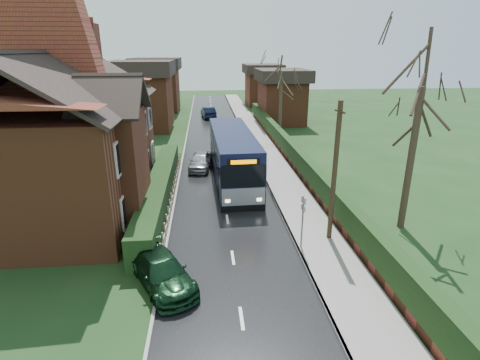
{
  "coord_description": "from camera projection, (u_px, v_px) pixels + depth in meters",
  "views": [
    {
      "loc": [
        -1.04,
        -16.55,
        8.8
      ],
      "look_at": [
        0.82,
        3.33,
        1.8
      ],
      "focal_mm": 28.0,
      "sensor_mm": 36.0,
      "label": 1
    }
  ],
  "objects": [
    {
      "name": "tree_right_near",
      "position": [
        424.0,
        75.0,
        17.09
      ],
      "size": [
        4.75,
        4.75,
        10.26
      ],
      "color": "#34271E",
      "rests_on": "ground"
    },
    {
      "name": "tree_right_far",
      "position": [
        282.0,
        74.0,
        36.59
      ],
      "size": [
        4.52,
        4.52,
        8.73
      ],
      "color": "#33291E",
      "rests_on": "ground"
    },
    {
      "name": "right_wall_hedge",
      "position": [
        298.0,
        159.0,
        28.12
      ],
      "size": [
        0.6,
        50.0,
        1.8
      ],
      "color": "brown",
      "rests_on": "ground"
    },
    {
      "name": "bus",
      "position": [
        233.0,
        157.0,
        26.09
      ],
      "size": [
        2.96,
        11.42,
        3.45
      ],
      "rotation": [
        0.0,
        0.0,
        0.03
      ],
      "color": "black",
      "rests_on": "ground"
    },
    {
      "name": "bus_stop_sign",
      "position": [
        303.0,
        215.0,
        16.78
      ],
      "size": [
        0.14,
        0.41,
        2.68
      ],
      "rotation": [
        0.0,
        0.0,
        0.2
      ],
      "color": "slate",
      "rests_on": "ground"
    },
    {
      "name": "kerb_right",
      "position": [
        261.0,
        172.0,
        28.2
      ],
      "size": [
        0.12,
        100.0,
        0.14
      ],
      "primitive_type": "cube",
      "color": "gray",
      "rests_on": "ground"
    },
    {
      "name": "brick_house",
      "position": [
        67.0,
        133.0,
        20.83
      ],
      "size": [
        9.3,
        14.6,
        10.3
      ],
      "color": "brown",
      "rests_on": "ground"
    },
    {
      "name": "ground",
      "position": [
        230.0,
        237.0,
        18.56
      ],
      "size": [
        140.0,
        140.0,
        0.0
      ],
      "primitive_type": "plane",
      "color": "#243F1B",
      "rests_on": "ground"
    },
    {
      "name": "telegraph_pole",
      "position": [
        334.0,
        174.0,
        17.16
      ],
      "size": [
        0.23,
        0.87,
        6.73
      ],
      "rotation": [
        0.0,
        0.0,
        0.14
      ],
      "color": "black",
      "rests_on": "ground"
    },
    {
      "name": "road",
      "position": [
        221.0,
        174.0,
        27.95
      ],
      "size": [
        6.0,
        100.0,
        0.02
      ],
      "primitive_type": "cube",
      "color": "black",
      "rests_on": "ground"
    },
    {
      "name": "front_hedge",
      "position": [
        160.0,
        189.0,
        22.65
      ],
      "size": [
        1.2,
        16.0,
        1.6
      ],
      "primitive_type": "cube",
      "color": "black",
      "rests_on": "ground"
    },
    {
      "name": "car_distant",
      "position": [
        208.0,
        112.0,
        50.5
      ],
      "size": [
        2.15,
        4.56,
        1.44
      ],
      "primitive_type": "imported",
      "rotation": [
        0.0,
        0.0,
        3.29
      ],
      "color": "black",
      "rests_on": "ground"
    },
    {
      "name": "kerb_left",
      "position": [
        180.0,
        174.0,
        27.67
      ],
      "size": [
        0.12,
        100.0,
        0.1
      ],
      "primitive_type": "cube",
      "color": "gray",
      "rests_on": "ground"
    },
    {
      "name": "picket_fence",
      "position": [
        173.0,
        194.0,
        22.83
      ],
      "size": [
        0.1,
        16.0,
        0.9
      ],
      "primitive_type": null,
      "color": "tan",
      "rests_on": "ground"
    },
    {
      "name": "car_silver",
      "position": [
        200.0,
        161.0,
        28.87
      ],
      "size": [
        2.04,
        4.03,
        1.32
      ],
      "primitive_type": "imported",
      "rotation": [
        0.0,
        0.0,
        -0.13
      ],
      "color": "#AFB0B4",
      "rests_on": "ground"
    },
    {
      "name": "tree_house_side",
      "position": [
        81.0,
        78.0,
        26.15
      ],
      "size": [
        4.06,
        4.06,
        9.23
      ],
      "color": "#392B22",
      "rests_on": "ground"
    },
    {
      "name": "pavement",
      "position": [
        277.0,
        171.0,
        28.3
      ],
      "size": [
        2.5,
        100.0,
        0.14
      ],
      "primitive_type": "cube",
      "color": "slate",
      "rests_on": "ground"
    },
    {
      "name": "car_green",
      "position": [
        162.0,
        271.0,
        14.59
      ],
      "size": [
        3.36,
        4.48,
        1.21
      ],
      "primitive_type": "imported",
      "rotation": [
        0.0,
        0.0,
        0.46
      ],
      "color": "black",
      "rests_on": "ground"
    }
  ]
}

